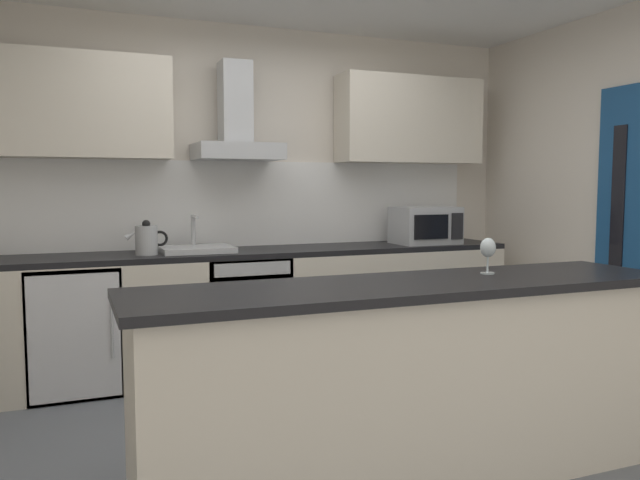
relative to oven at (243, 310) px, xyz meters
The scene contains 13 objects.
ground 1.51m from the oven, 82.09° to the right, with size 5.38×4.53×0.02m, color slate.
wall_back 0.95m from the oven, 64.16° to the left, with size 5.38×0.12×2.60m, color silver.
backsplash_tile 0.86m from the oven, 59.51° to the left, with size 3.73×0.02×0.66m, color white.
counter_back 0.20m from the oven, ahead, with size 3.86×0.60×0.90m.
counter_island 2.00m from the oven, 82.09° to the right, with size 2.60×0.64×0.94m.
upper_cabinets 1.47m from the oven, 41.86° to the left, with size 3.81×0.32×0.70m.
oven is the anchor object (origin of this frame).
refrigerator 1.15m from the oven, behind, with size 0.58×0.60×0.85m.
microwave 1.64m from the oven, ahead, with size 0.50×0.38×0.30m.
sink 0.57m from the oven, behind, with size 0.50×0.40×0.26m.
kettle 0.87m from the oven, behind, with size 0.29×0.15×0.24m.
range_hood 1.33m from the oven, 90.00° to the left, with size 0.62×0.45×0.72m.
wine_glass 2.12m from the oven, 68.68° to the right, with size 0.08×0.08×0.18m.
Camera 1 is at (-1.36, -3.01, 1.38)m, focal length 35.16 mm.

